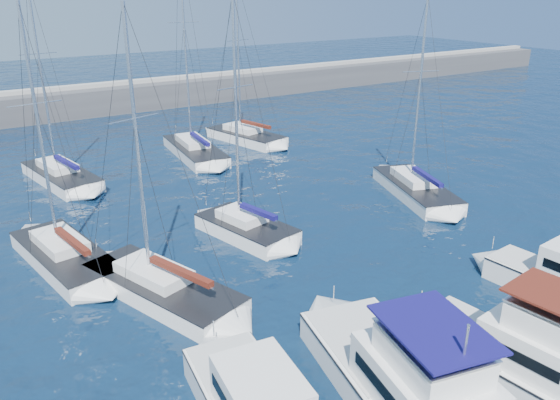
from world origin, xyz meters
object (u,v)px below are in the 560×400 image
motor_yacht_port_inner (409,388)px  sailboat_mid_b (162,288)px  motor_yacht_stbd_inner (520,357)px  sailboat_mid_c (246,228)px  sailboat_back_a (61,176)px  sailboat_mid_e (416,189)px  sailboat_mid_a (65,256)px  sailboat_back_b (195,150)px  sailboat_back_c (246,136)px

motor_yacht_port_inner → sailboat_mid_b: sailboat_mid_b is taller
motor_yacht_stbd_inner → motor_yacht_port_inner: bearing=161.1°
sailboat_mid_b → sailboat_mid_c: (6.90, 3.90, 0.03)m
sailboat_mid_b → sailboat_back_a: size_ratio=0.91×
sailboat_mid_e → sailboat_mid_a: bearing=-167.4°
sailboat_mid_c → sailboat_back_b: (4.35, 17.18, 0.01)m
sailboat_mid_e → sailboat_back_a: bearing=160.3°
sailboat_back_a → sailboat_back_b: 11.68m
motor_yacht_port_inner → sailboat_mid_e: size_ratio=0.77×
sailboat_mid_a → sailboat_mid_e: (23.90, -2.72, -0.00)m
sailboat_mid_c → sailboat_back_b: bearing=62.8°
motor_yacht_stbd_inner → sailboat_mid_c: (-2.38, 17.07, -0.59)m
sailboat_mid_b → sailboat_mid_e: 20.93m
motor_yacht_port_inner → sailboat_mid_a: (-7.69, 18.20, -0.62)m
motor_yacht_stbd_inner → sailboat_back_a: sailboat_back_a is taller
sailboat_back_c → sailboat_mid_a: bearing=-154.7°
sailboat_mid_a → sailboat_back_a: (2.84, 14.19, 0.02)m
sailboat_mid_a → sailboat_mid_e: bearing=-16.1°
motor_yacht_port_inner → sailboat_back_a: size_ratio=0.69×
motor_yacht_port_inner → sailboat_mid_e: (16.21, 15.48, -0.62)m
sailboat_mid_a → sailboat_back_b: bearing=36.5°
motor_yacht_stbd_inner → sailboat_mid_a: bearing=116.0°
sailboat_back_a → sailboat_mid_a: bearing=-111.4°
motor_yacht_port_inner → sailboat_mid_b: 12.98m
sailboat_mid_a → sailboat_back_a: bearing=69.1°
sailboat_mid_c → sailboat_back_a: size_ratio=0.93×
sailboat_mid_a → sailboat_back_c: bearing=29.5°
motor_yacht_port_inner → motor_yacht_stbd_inner: same height
motor_yacht_stbd_inner → sailboat_back_c: sailboat_back_c is taller
sailboat_mid_c → sailboat_back_b: sailboat_back_b is taller
motor_yacht_port_inner → motor_yacht_stbd_inner: (4.81, -1.00, 0.00)m
sailboat_mid_e → sailboat_back_c: size_ratio=0.92×
motor_yacht_stbd_inner → sailboat_mid_b: size_ratio=0.57×
sailboat_mid_e → sailboat_back_a: size_ratio=0.91×
motor_yacht_stbd_inner → sailboat_back_a: size_ratio=0.52×
sailboat_mid_c → sailboat_back_a: bearing=101.0°
motor_yacht_port_inner → sailboat_back_b: (6.79, 33.25, -0.59)m
motor_yacht_stbd_inner → sailboat_back_b: size_ratio=0.44×
motor_yacht_port_inner → sailboat_mid_c: (2.44, 16.07, -0.59)m
sailboat_mid_a → sailboat_back_a: size_ratio=0.90×
motor_yacht_stbd_inner → sailboat_mid_e: bearing=48.2°
motor_yacht_port_inner → sailboat_back_c: 37.36m
sailboat_back_a → sailboat_back_b: sailboat_back_b is taller
motor_yacht_port_inner → sailboat_mid_e: sailboat_mid_e is taller
sailboat_back_c → sailboat_back_a: bearing=174.6°
motor_yacht_stbd_inner → sailboat_mid_b: (-9.28, 13.17, -0.63)m
sailboat_mid_a → sailboat_mid_c: (10.13, -2.13, 0.03)m
sailboat_mid_e → sailboat_back_a: (-21.06, 16.91, 0.02)m
sailboat_mid_b → sailboat_back_b: size_ratio=0.76×
sailboat_mid_b → sailboat_mid_e: bearing=-9.8°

